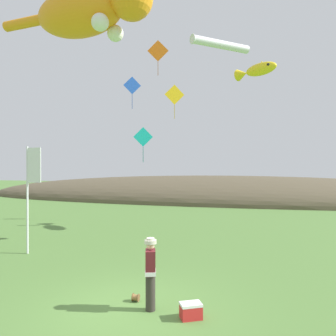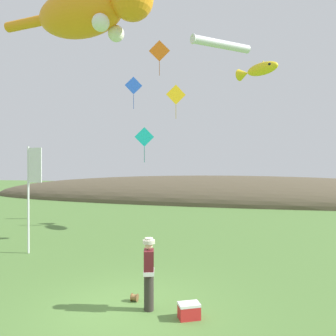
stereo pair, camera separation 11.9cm
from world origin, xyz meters
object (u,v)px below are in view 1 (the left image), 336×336
(festival_banner_pole, at_px, (31,183))
(kite_giant_cat, at_px, (90,12))
(kite_fish_windsock, at_px, (257,70))
(kite_tube_streamer, at_px, (220,44))
(kite_spool, at_px, (136,298))
(festival_attendant, at_px, (150,271))
(kite_diamond_teal, at_px, (143,137))
(picnic_cooler, at_px, (191,311))
(kite_diamond_gold, at_px, (174,95))
(kite_diamond_orange, at_px, (158,51))
(kite_diamond_blue, at_px, (132,86))

(festival_banner_pole, xyz_separation_m, kite_giant_cat, (1.66, 1.85, 7.52))
(festival_banner_pole, relative_size, kite_fish_windsock, 1.77)
(festival_banner_pole, distance_m, kite_tube_streamer, 9.93)
(kite_spool, relative_size, kite_fish_windsock, 0.08)
(kite_spool, xyz_separation_m, kite_giant_cat, (-4.02, 5.17, 10.24))
(festival_attendant, distance_m, kite_diamond_teal, 11.68)
(picnic_cooler, bearing_deg, festival_attendant, 170.18)
(kite_giant_cat, relative_size, kite_tube_streamer, 3.17)
(kite_tube_streamer, bearing_deg, kite_diamond_gold, 120.19)
(kite_tube_streamer, distance_m, kite_diamond_gold, 6.89)
(picnic_cooler, relative_size, kite_diamond_gold, 0.27)
(kite_giant_cat, relative_size, kite_diamond_orange, 3.49)
(festival_attendant, distance_m, festival_banner_pole, 7.47)
(kite_fish_windsock, relative_size, kite_diamond_blue, 1.23)
(kite_diamond_gold, relative_size, kite_diamond_orange, 0.97)
(festival_attendant, xyz_separation_m, picnic_cooler, (1.04, -0.18, -0.77))
(kite_fish_windsock, relative_size, kite_diamond_teal, 1.20)
(kite_spool, height_order, kite_diamond_gold, kite_diamond_gold)
(kite_giant_cat, bearing_deg, kite_fish_windsock, 37.32)
(kite_giant_cat, bearing_deg, kite_diamond_gold, 73.31)
(picnic_cooler, relative_size, festival_banner_pole, 0.14)
(kite_fish_windsock, bearing_deg, festival_banner_pole, -140.35)
(festival_attendant, height_order, kite_spool, festival_attendant)
(picnic_cooler, height_order, festival_banner_pole, festival_banner_pole)
(kite_fish_windsock, height_order, kite_diamond_gold, kite_fish_windsock)
(kite_diamond_orange, height_order, kite_diamond_teal, kite_diamond_orange)
(kite_fish_windsock, bearing_deg, picnic_cooler, -98.17)
(kite_fish_windsock, bearing_deg, kite_diamond_gold, 161.36)
(festival_attendant, distance_m, kite_spool, 1.08)
(picnic_cooler, bearing_deg, kite_spool, 159.54)
(kite_diamond_orange, xyz_separation_m, kite_diamond_blue, (-1.36, -1.06, -2.38))
(kite_tube_streamer, relative_size, kite_diamond_gold, 1.14)
(picnic_cooler, relative_size, kite_diamond_teal, 0.29)
(picnic_cooler, distance_m, kite_giant_cat, 12.95)
(picnic_cooler, relative_size, kite_diamond_orange, 0.26)
(festival_banner_pole, distance_m, kite_diamond_blue, 9.67)
(festival_banner_pole, height_order, kite_diamond_orange, kite_diamond_orange)
(kite_fish_windsock, bearing_deg, kite_spool, -106.61)
(kite_tube_streamer, distance_m, kite_diamond_blue, 7.42)
(festival_attendant, distance_m, kite_diamond_blue, 14.50)
(festival_banner_pole, bearing_deg, kite_diamond_orange, 72.35)
(festival_banner_pole, distance_m, kite_fish_windsock, 12.96)
(kite_spool, height_order, festival_banner_pole, festival_banner_pole)
(kite_tube_streamer, bearing_deg, kite_diamond_orange, 128.30)
(picnic_cooler, distance_m, festival_banner_pole, 8.64)
(kite_giant_cat, bearing_deg, festival_attendant, -50.80)
(kite_fish_windsock, xyz_separation_m, kite_diamond_teal, (-6.31, -0.81, -3.62))
(kite_diamond_orange, bearing_deg, kite_giant_cat, -99.30)
(festival_attendant, height_order, kite_diamond_orange, kite_diamond_orange)
(kite_giant_cat, height_order, kite_diamond_blue, kite_giant_cat)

